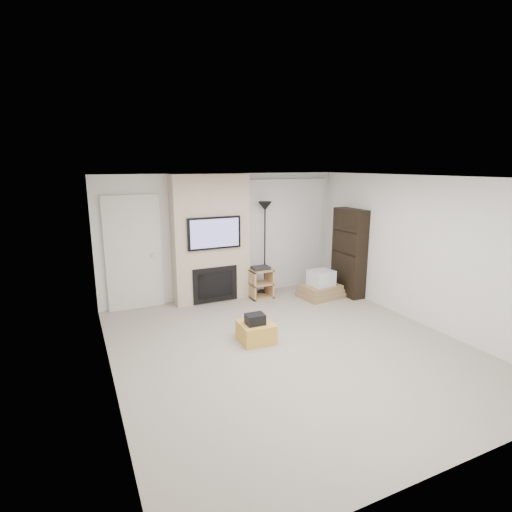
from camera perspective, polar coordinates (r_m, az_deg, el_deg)
name	(u,v)px	position (r m, az deg, el deg)	size (l,w,h in m)	color
floor	(290,347)	(6.16, 4.85, -12.80)	(5.00, 5.50, 0.00)	#A79B8E
ceiling	(293,177)	(5.55, 5.35, 11.14)	(5.00, 5.50, 0.00)	white
wall_back	(224,236)	(8.17, -4.61, 2.89)	(5.00, 2.50, 0.00)	white
wall_front	(459,342)	(3.74, 27.05, -10.84)	(5.00, 2.50, 0.00)	white
wall_left	(106,289)	(5.01, -20.61, -4.39)	(5.50, 2.50, 0.00)	white
wall_right	(420,251)	(7.28, 22.38, 0.72)	(5.50, 2.50, 0.00)	white
hvac_vent	(290,176)	(6.44, 4.83, 11.36)	(0.35, 0.18, 0.01)	silver
ottoman	(256,332)	(6.26, 0.00, -10.80)	(0.50, 0.50, 0.30)	gold
black_bag	(255,319)	(6.12, -0.12, -9.01)	(0.28, 0.22, 0.16)	black
fireplace_wall	(211,240)	(7.86, -6.46, 2.35)	(1.50, 0.47, 2.50)	beige
entry_door	(134,254)	(7.74, -17.06, 0.32)	(1.02, 0.11, 2.14)	silver
vertical_blinds	(285,230)	(8.70, 4.19, 3.67)	(1.98, 0.10, 2.37)	silver
floor_lamp	(265,222)	(8.21, 1.28, 4.93)	(0.29, 0.29, 1.94)	black
av_stand	(261,281)	(8.15, 0.67, -3.63)	(0.45, 0.38, 0.66)	tan
box_stack	(321,287)	(8.32, 9.24, -4.39)	(0.91, 0.73, 0.56)	#997A50
bookshelf	(349,252)	(8.44, 13.17, 0.49)	(0.30, 0.80, 1.80)	black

